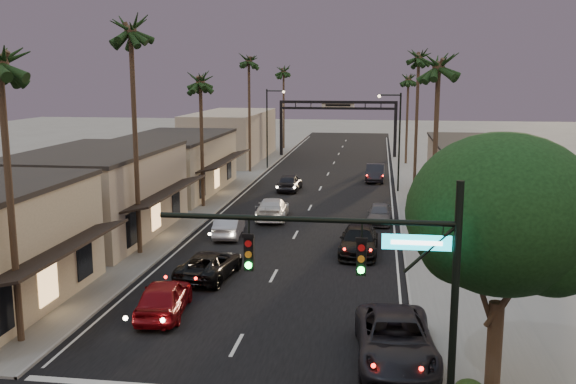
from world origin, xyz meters
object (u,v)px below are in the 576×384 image
(streetlight_left, at_px, (269,122))
(oncoming_silver, at_px, (229,225))
(palm_lb, at_px, (130,24))
(streetlight_right, at_px, (396,134))
(oncoming_pickup, at_px, (210,264))
(palm_rb, at_px, (419,53))
(palm_far, at_px, (284,68))
(corner_tree, at_px, (505,221))
(curbside_near, at_px, (395,339))
(palm_ra, at_px, (439,59))
(palm_rc, at_px, (409,76))
(arch, at_px, (338,114))
(palm_lc, at_px, (200,76))
(oncoming_red, at_px, (164,297))
(curbside_black, at_px, (359,241))
(palm_ld, at_px, (249,57))
(traffic_signal, at_px, (386,275))

(streetlight_left, bearing_deg, oncoming_silver, -85.21)
(palm_lb, height_order, oncoming_silver, palm_lb)
(streetlight_right, bearing_deg, oncoming_silver, -122.01)
(streetlight_left, distance_m, oncoming_pickup, 40.16)
(palm_rb, relative_size, palm_far, 1.08)
(corner_tree, xyz_separation_m, oncoming_silver, (-13.80, 19.57, -5.23))
(oncoming_silver, bearing_deg, curbside_near, 116.11)
(palm_ra, xyz_separation_m, palm_rc, (0.00, 40.00, -0.97))
(arch, relative_size, palm_rb, 1.07)
(arch, xyz_separation_m, oncoming_silver, (-4.32, -42.98, -4.78))
(palm_lc, height_order, oncoming_red, palm_lc)
(palm_lb, distance_m, palm_rc, 45.48)
(curbside_black, bearing_deg, palm_ld, 113.55)
(traffic_signal, relative_size, palm_lc, 0.70)
(arch, height_order, oncoming_red, arch)
(traffic_signal, height_order, arch, traffic_signal)
(traffic_signal, relative_size, palm_ra, 0.64)
(oncoming_red, distance_m, curbside_black, 13.98)
(oncoming_silver, bearing_deg, palm_lb, 44.71)
(streetlight_left, relative_size, palm_lb, 0.59)
(streetlight_left, height_order, palm_ld, palm_ld)
(arch, bearing_deg, palm_rb, -71.70)
(palm_far, distance_m, oncoming_red, 66.23)
(traffic_signal, xyz_separation_m, palm_rc, (2.91, 60.00, 5.39))
(corner_tree, relative_size, oncoming_silver, 1.93)
(palm_far, bearing_deg, palm_ra, -72.62)
(streetlight_left, height_order, curbside_near, streetlight_left)
(oncoming_silver, bearing_deg, oncoming_pickup, 91.89)
(corner_tree, relative_size, palm_ra, 0.67)
(corner_tree, xyz_separation_m, palm_rb, (-0.88, 36.55, 6.44))
(palm_ld, distance_m, curbside_near, 49.26)
(streetlight_right, xyz_separation_m, palm_rb, (1.68, -1.00, 7.09))
(traffic_signal, xyz_separation_m, oncoming_red, (-9.62, 8.77, -4.26))
(palm_rb, bearing_deg, curbside_black, -102.00)
(palm_rc, height_order, oncoming_pickup, palm_rc)
(palm_ra, height_order, palm_rc, palm_ra)
(arch, relative_size, oncoming_red, 3.15)
(palm_rc, distance_m, palm_far, 21.97)
(corner_tree, distance_m, oncoming_pickup, 17.55)
(palm_lb, relative_size, palm_rc, 1.25)
(oncoming_pickup, relative_size, curbside_near, 0.83)
(arch, xyz_separation_m, palm_ld, (-8.60, -15.00, 6.88))
(palm_ra, relative_size, oncoming_pickup, 2.56)
(palm_far, bearing_deg, palm_lc, -90.41)
(oncoming_silver, distance_m, curbside_black, 9.18)
(streetlight_left, distance_m, palm_far, 20.96)
(corner_tree, xyz_separation_m, oncoming_red, (-13.41, 5.32, -5.16))
(streetlight_right, bearing_deg, palm_lb, -124.01)
(palm_rc, bearing_deg, palm_rb, -90.00)
(palm_lb, height_order, oncoming_red, palm_lb)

